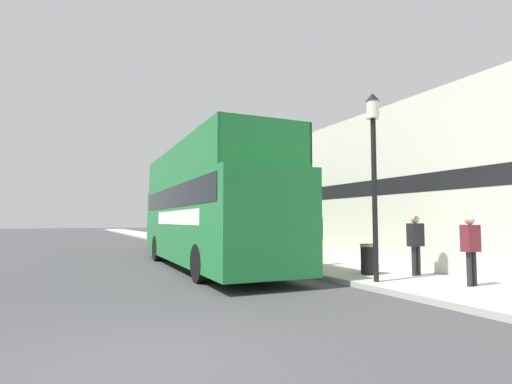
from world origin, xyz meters
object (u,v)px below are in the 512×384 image
lamp_post_second (240,181)px  tour_bus (207,214)px  pedestrian_nearest (471,243)px  pedestrian_second (416,239)px  pedestrian_third (315,233)px  litter_bin (369,258)px  parked_car_ahead_of_bus (175,239)px  lamp_post_nearest (374,150)px  lamp_post_third (184,195)px

lamp_post_second → tour_bus: bearing=-130.4°
pedestrian_nearest → pedestrian_second: bearing=82.4°
pedestrian_nearest → pedestrian_third: (-0.86, 5.15, 0.12)m
litter_bin → pedestrian_second: bearing=-38.7°
pedestrian_third → litter_bin: size_ratio=2.16×
pedestrian_third → pedestrian_nearest: bearing=-80.5°
parked_car_ahead_of_bus → lamp_post_nearest: 13.92m
pedestrian_nearest → pedestrian_second: pedestrian_second is taller
pedestrian_nearest → parked_car_ahead_of_bus: bearing=101.9°
pedestrian_second → pedestrian_third: size_ratio=0.90×
parked_car_ahead_of_bus → pedestrian_second: pedestrian_second is taller
lamp_post_nearest → lamp_post_second: bearing=89.1°
litter_bin → tour_bus: bearing=125.3°
pedestrian_third → lamp_post_second: bearing=95.6°
parked_car_ahead_of_bus → litter_bin: 12.63m
pedestrian_third → lamp_post_nearest: lamp_post_nearest is taller
pedestrian_nearest → pedestrian_third: bearing=99.5°
pedestrian_nearest → litter_bin: 2.79m
lamp_post_nearest → lamp_post_second: lamp_post_second is taller
pedestrian_nearest → pedestrian_third: pedestrian_third is taller
lamp_post_nearest → pedestrian_second: bearing=11.5°
parked_car_ahead_of_bus → litter_bin: parked_car_ahead_of_bus is taller
pedestrian_second → lamp_post_third: size_ratio=0.36×
pedestrian_third → lamp_post_nearest: bearing=-100.1°
pedestrian_nearest → pedestrian_third: 5.23m
tour_bus → pedestrian_third: bearing=-32.1°
lamp_post_second → litter_bin: bearing=-85.3°
litter_bin → parked_car_ahead_of_bus: bearing=101.1°
tour_bus → pedestrian_second: (4.27, -5.42, -0.76)m
tour_bus → lamp_post_nearest: bearing=-64.8°
lamp_post_third → lamp_post_second: bearing=-88.8°
pedestrian_nearest → pedestrian_third: size_ratio=0.89×
tour_bus → litter_bin: size_ratio=12.63×
pedestrian_second → lamp_post_second: lamp_post_second is taller
tour_bus → parked_car_ahead_of_bus: 7.90m
lamp_post_nearest → lamp_post_third: 17.77m
litter_bin → pedestrian_third: bearing=92.8°
tour_bus → lamp_post_second: size_ratio=2.24×
pedestrian_nearest → litter_bin: pedestrian_nearest is taller
pedestrian_third → lamp_post_second: size_ratio=0.38×
tour_bus → lamp_post_third: bearing=80.2°
pedestrian_second → lamp_post_nearest: bearing=-168.5°
pedestrian_third → lamp_post_third: bearing=92.8°
parked_car_ahead_of_bus → pedestrian_third: size_ratio=2.42×
parked_car_ahead_of_bus → pedestrian_nearest: pedestrian_nearest is taller
pedestrian_third → lamp_post_second: 5.69m
tour_bus → lamp_post_second: lamp_post_second is taller
pedestrian_second → lamp_post_second: size_ratio=0.35×
lamp_post_nearest → lamp_post_third: lamp_post_nearest is taller
tour_bus → lamp_post_nearest: size_ratio=2.25×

